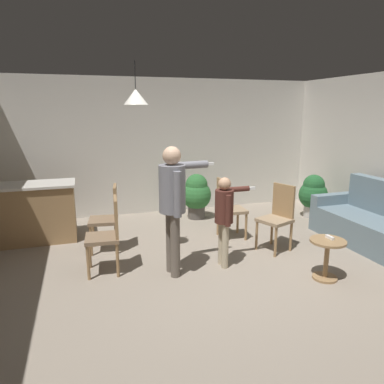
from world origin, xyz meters
The scene contains 15 objects.
ground centered at (0.00, 0.00, 0.00)m, with size 7.68×7.68×0.00m, color gray.
wall_back centered at (0.00, 3.20, 1.35)m, with size 6.40×0.10×2.70m, color beige.
couch_floral centered at (2.62, 0.36, 0.33)m, with size 0.88×1.81×1.00m.
kitchen_counter centered at (-2.45, 2.07, 0.48)m, with size 1.26×0.66×0.95m.
side_table_by_couch centered at (1.15, -0.47, 0.33)m, with size 0.44×0.44×0.52m.
person_adult centered at (-0.63, 0.25, 1.03)m, with size 0.80×0.53×1.66m.
person_child centered at (0.07, 0.27, 0.77)m, with size 0.64×0.36×1.23m.
dining_chair_by_counter centered at (-1.43, 0.56, 0.55)m, with size 0.45×0.45×1.00m.
dining_chair_near_wall centered at (0.54, 1.26, 0.55)m, with size 0.44×0.44×1.00m.
dining_chair_centre_back centered at (-1.37, 1.31, 0.55)m, with size 0.47×0.47×1.00m.
dining_chair_spare centered at (1.07, 0.58, 0.55)m, with size 0.54×0.54×1.00m.
potted_plant_corner centered at (0.40, 2.47, 0.48)m, with size 0.57×0.57×0.88m.
potted_plant_by_wall centered at (2.62, 1.85, 0.47)m, with size 0.56×0.56×0.85m.
spare_remote_on_table centered at (1.19, -0.44, 0.54)m, with size 0.04×0.13×0.04m, color white.
ceiling_light_pendant centered at (-0.97, 0.82, 2.25)m, with size 0.32×0.32×0.55m.
Camera 1 is at (-1.70, -3.91, 2.10)m, focal length 33.23 mm.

